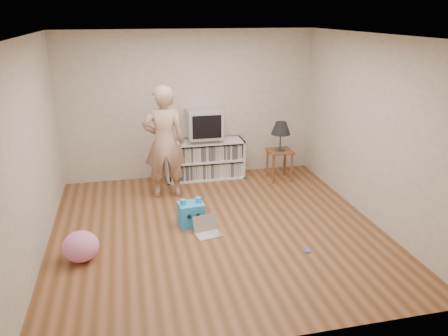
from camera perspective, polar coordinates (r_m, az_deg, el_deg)
ground at (r=6.16m, az=-0.99°, el=-8.02°), size 4.50×4.50×0.00m
walls at (r=5.67m, az=-1.07°, el=3.68°), size 4.52×4.52×2.60m
ceiling at (r=5.46m, az=-1.16°, el=16.91°), size 4.50×4.50×0.01m
media_unit at (r=7.90m, az=-2.55°, el=1.15°), size 1.40×0.45×0.70m
dvd_deck at (r=7.77m, az=-2.57°, el=3.80°), size 0.45×0.35×0.07m
crt_tv at (r=7.70m, az=-2.60°, el=5.83°), size 0.60×0.53×0.50m
side_table at (r=7.85m, az=7.27°, el=1.39°), size 0.42×0.42×0.55m
table_lamp at (r=7.71m, az=7.44°, el=5.10°), size 0.34×0.34×0.52m
person at (r=6.99m, az=-7.79°, el=3.32°), size 0.69×0.47×1.83m
laptop at (r=6.04m, az=-2.22°, el=-7.95°), size 0.40×0.35×0.24m
playing_cards at (r=5.73m, az=10.87°, el=-10.58°), size 0.09×0.11×0.02m
plush_blue at (r=6.23m, az=-4.30°, el=-5.97°), size 0.38×0.33×0.40m
plush_pink at (r=5.65m, az=-18.22°, el=-9.71°), size 0.50×0.50×0.37m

